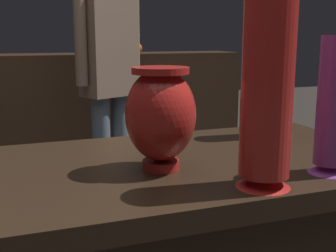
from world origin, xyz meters
TOP-DOWN VIEW (x-y plane):
  - back_display_shelf at (0.00, 2.20)m, footprint 2.60×0.40m
  - vase_centerpiece at (-0.06, -0.06)m, footprint 0.17×0.17m
  - vase_tall_behind at (0.41, 0.17)m, footprint 0.11×0.11m
  - vase_left_accent at (0.11, -0.25)m, footprint 0.12×0.12m
  - vase_right_accent at (0.31, -0.22)m, footprint 0.10×0.10m
  - shelf_vase_right at (0.52, 2.15)m, footprint 0.07×0.07m
  - visitor_center_back at (0.18, 1.56)m, footprint 0.43×0.30m

SIDE VIEW (x-z plane):
  - back_display_shelf at x=0.00m, z-range 0.00..0.99m
  - visitor_center_back at x=0.18m, z-range 0.13..1.68m
  - vase_centerpiece at x=-0.06m, z-range 0.81..1.06m
  - vase_right_accent at x=0.31m, z-range 0.79..1.11m
  - vase_tall_behind at x=0.41m, z-range 0.79..1.16m
  - vase_left_accent at x=0.11m, z-range 0.80..1.20m
  - shelf_vase_right at x=0.52m, z-range 0.97..1.10m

